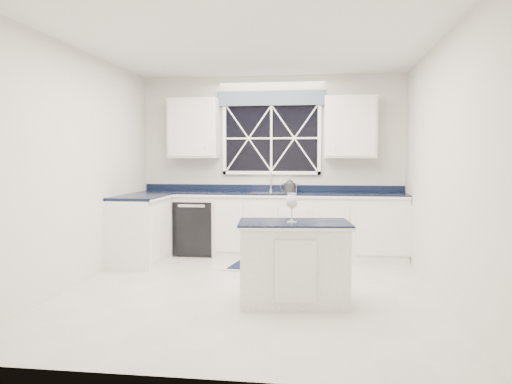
# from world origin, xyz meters

# --- Properties ---
(ground) EXTENTS (4.50, 4.50, 0.00)m
(ground) POSITION_xyz_m (0.00, 0.00, 0.00)
(ground) COLOR #B4B5AF
(ground) RESTS_ON ground
(back_wall) EXTENTS (4.00, 0.10, 2.70)m
(back_wall) POSITION_xyz_m (0.00, 2.25, 1.35)
(back_wall) COLOR silver
(back_wall) RESTS_ON ground
(base_cabinets) EXTENTS (3.99, 1.60, 0.90)m
(base_cabinets) POSITION_xyz_m (-0.33, 1.78, 0.45)
(base_cabinets) COLOR white
(base_cabinets) RESTS_ON ground
(countertop) EXTENTS (3.98, 0.64, 0.04)m
(countertop) POSITION_xyz_m (0.00, 1.95, 0.92)
(countertop) COLOR black
(countertop) RESTS_ON base_cabinets
(dishwasher) EXTENTS (0.60, 0.58, 0.82)m
(dishwasher) POSITION_xyz_m (-1.10, 1.95, 0.41)
(dishwasher) COLOR black
(dishwasher) RESTS_ON ground
(window) EXTENTS (1.65, 0.09, 1.26)m
(window) POSITION_xyz_m (0.00, 2.20, 1.83)
(window) COLOR black
(window) RESTS_ON ground
(upper_cabinets) EXTENTS (3.10, 0.34, 0.90)m
(upper_cabinets) POSITION_xyz_m (0.00, 2.08, 1.90)
(upper_cabinets) COLOR white
(upper_cabinets) RESTS_ON ground
(faucet) EXTENTS (0.05, 0.20, 0.30)m
(faucet) POSITION_xyz_m (0.00, 2.14, 1.10)
(faucet) COLOR silver
(faucet) RESTS_ON countertop
(island) EXTENTS (1.17, 0.79, 0.82)m
(island) POSITION_xyz_m (0.51, -0.44, 0.41)
(island) COLOR white
(island) RESTS_ON ground
(rug) EXTENTS (1.34, 0.93, 0.02)m
(rug) POSITION_xyz_m (0.14, 1.13, 0.01)
(rug) COLOR #ADADA8
(rug) RESTS_ON ground
(kettle) EXTENTS (0.28, 0.23, 0.21)m
(kettle) POSITION_xyz_m (0.30, 1.93, 1.04)
(kettle) COLOR #2F2F31
(kettle) RESTS_ON countertop
(wine_glass) EXTENTS (0.12, 0.12, 0.29)m
(wine_glass) POSITION_xyz_m (0.49, -0.48, 1.02)
(wine_glass) COLOR white
(wine_glass) RESTS_ON island
(soap_bottle) EXTENTS (0.10, 0.10, 0.20)m
(soap_bottle) POSITION_xyz_m (0.35, 2.10, 1.04)
(soap_bottle) COLOR silver
(soap_bottle) RESTS_ON countertop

